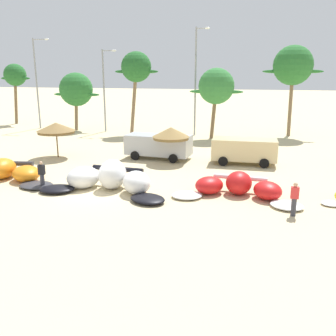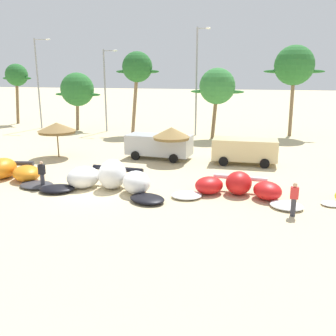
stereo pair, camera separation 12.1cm
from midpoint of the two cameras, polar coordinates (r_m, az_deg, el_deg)
The scene contains 17 objects.
ground_plane at distance 21.44m, azimuth -10.96°, elevation -3.33°, with size 260.00×260.00×0.00m, color beige.
kite_left_of_center at distance 21.00m, azimuth -9.22°, elevation -1.78°, with size 7.76×3.86×1.70m.
kite_center at distance 20.21m, azimuth 10.60°, elevation -2.97°, with size 7.13×3.48×1.27m.
beach_umbrella_near_van at distance 30.00m, azimuth -17.08°, elevation 5.95°, with size 2.95×2.95×2.74m.
beach_umbrella_middle at distance 27.02m, azimuth 0.33°, elevation 5.41°, with size 2.74×2.74×2.63m.
parked_van at distance 27.32m, azimuth 11.38°, elevation 2.88°, with size 4.64×2.25×1.84m.
parked_car_second at distance 28.49m, azimuth -1.82°, elevation 3.64°, with size 5.14×2.62×1.84m.
person_near_kites at distance 22.27m, azimuth -19.10°, elevation -1.01°, with size 0.36×0.24×1.62m.
person_by_umbrellas at distance 18.04m, azimuth 18.81°, elevation -4.57°, with size 0.36×0.24×1.62m.
palm_leftmost at distance 51.73m, azimuth -22.68°, elevation 13.03°, with size 4.15×2.77×7.58m.
palm_left at distance 43.76m, azimuth -14.13°, elevation 11.68°, with size 5.62×3.75×6.52m.
palm_left_of_gap at distance 40.09m, azimuth -5.05°, elevation 15.19°, with size 4.76×3.17×8.65m.
palm_center_left at distance 37.20m, azimuth 7.39°, elevation 12.39°, with size 5.28×3.52×6.96m.
palm_center_right at distance 40.59m, azimuth 18.73°, elevation 14.76°, with size 5.98×3.99×9.19m.
lamppost_west at distance 46.48m, azimuth -19.64°, elevation 12.81°, with size 2.09×0.24×10.27m.
lamppost_west_center at distance 42.11m, azimuth -9.82°, elevation 12.33°, with size 1.70×0.24×8.93m.
lamppost_east_center at distance 39.06m, azimuth 4.32°, elevation 13.78°, with size 1.46×0.24×10.91m.
Camera 1 is at (8.53, -18.55, 6.50)m, focal length 39.33 mm.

